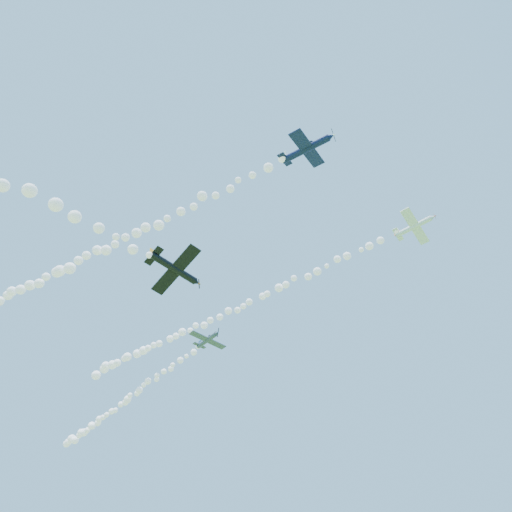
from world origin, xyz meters
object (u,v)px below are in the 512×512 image
Objects in this scene: plane_navy at (307,149)px; plane_grey at (208,340)px; plane_white at (415,226)px; plane_black at (176,269)px.

plane_grey is (-36.94, 20.66, -5.90)m from plane_navy.
plane_white is 0.87× the size of plane_black.
plane_white is at bearing 17.77° from plane_grey.
plane_navy is 42.74m from plane_grey.
plane_black is at bearing -132.72° from plane_white.
plane_white reaches higher than plane_black.
plane_grey is 30.45m from plane_black.
plane_white is 24.48m from plane_navy.
plane_grey is 0.95× the size of plane_black.
plane_white is 0.87× the size of plane_navy.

